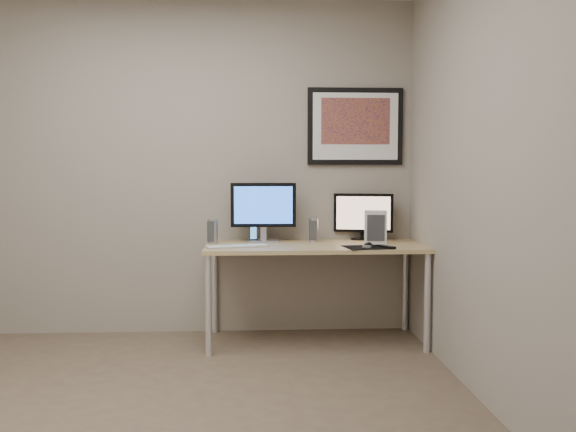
% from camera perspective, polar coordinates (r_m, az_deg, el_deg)
% --- Properties ---
extents(floor, '(3.60, 3.60, 0.00)m').
position_cam_1_polar(floor, '(3.39, -13.04, -17.86)').
color(floor, brown).
rests_on(floor, ground).
extents(room, '(3.60, 3.60, 3.60)m').
position_cam_1_polar(room, '(3.61, -12.23, 10.09)').
color(room, white).
rests_on(room, ground).
extents(desk, '(1.60, 0.70, 0.73)m').
position_cam_1_polar(desk, '(4.51, 2.50, -3.50)').
color(desk, olive).
rests_on(desk, floor).
extents(framed_art, '(0.75, 0.04, 0.60)m').
position_cam_1_polar(framed_art, '(4.85, 6.31, 8.34)').
color(framed_art, black).
rests_on(framed_art, room).
extents(monitor_large, '(0.50, 0.17, 0.45)m').
position_cam_1_polar(monitor_large, '(4.63, -2.32, 0.63)').
color(monitor_large, '#A9A9AE').
rests_on(monitor_large, desk).
extents(monitor_tv, '(0.46, 0.15, 0.36)m').
position_cam_1_polar(monitor_tv, '(4.82, 7.07, 0.08)').
color(monitor_tv, black).
rests_on(monitor_tv, desk).
extents(speaker_left, '(0.10, 0.10, 0.18)m').
position_cam_1_polar(speaker_left, '(4.59, -7.03, -1.42)').
color(speaker_left, '#A9A9AE').
rests_on(speaker_left, desk).
extents(speaker_right, '(0.09, 0.09, 0.18)m').
position_cam_1_polar(speaker_right, '(4.66, 2.42, -1.33)').
color(speaker_right, '#A9A9AE').
rests_on(speaker_right, desk).
extents(phone_dock, '(0.07, 0.07, 0.13)m').
position_cam_1_polar(phone_dock, '(4.62, -3.27, -1.68)').
color(phone_dock, black).
rests_on(phone_dock, desk).
extents(keyboard, '(0.46, 0.23, 0.02)m').
position_cam_1_polar(keyboard, '(4.34, -4.77, -2.84)').
color(keyboard, '#BCBCC0').
rests_on(keyboard, desk).
extents(mousepad, '(0.33, 0.30, 0.00)m').
position_cam_1_polar(mousepad, '(4.34, 7.35, -2.93)').
color(mousepad, black).
rests_on(mousepad, desk).
extents(mouse, '(0.09, 0.12, 0.03)m').
position_cam_1_polar(mouse, '(4.34, 7.50, -2.67)').
color(mouse, black).
rests_on(mouse, mousepad).
extents(remote, '(0.11, 0.17, 0.02)m').
position_cam_1_polar(remote, '(4.33, 9.15, -2.84)').
color(remote, black).
rests_on(remote, desk).
extents(fan_unit, '(0.18, 0.14, 0.25)m').
position_cam_1_polar(fan_unit, '(4.58, 8.18, -1.04)').
color(fan_unit, silver).
rests_on(fan_unit, desk).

